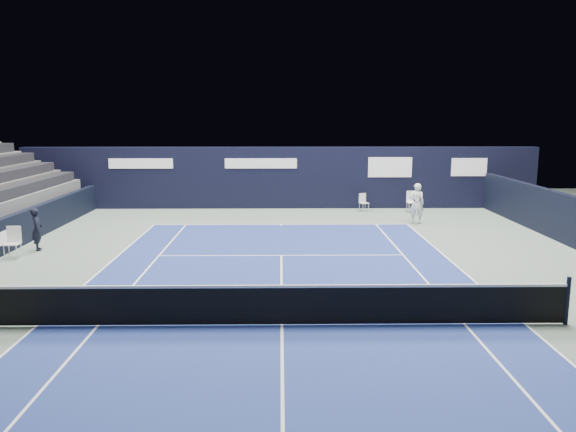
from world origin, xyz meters
name	(u,v)px	position (x,y,z in m)	size (l,w,h in m)	color
ground	(282,297)	(0.00, 2.00, 0.00)	(48.00, 48.00, 0.00)	slate
court_surface	(282,325)	(0.00, 0.00, 0.00)	(10.97, 23.77, 0.01)	navy
folding_chair_back_a	(363,199)	(4.06, 15.45, 0.58)	(0.51, 0.52, 0.88)	silver
folding_chair_back_b	(412,200)	(6.40, 15.11, 0.59)	(0.48, 0.47, 1.03)	white
line_judge_chair	(13,240)	(-8.86, 6.27, 0.60)	(0.48, 0.46, 1.05)	silver
line_judge	(37,229)	(-8.50, 7.30, 0.74)	(0.54, 0.36, 1.49)	black
court_markings	(282,325)	(0.00, 0.00, 0.01)	(11.03, 23.83, 0.00)	white
tennis_net	(282,304)	(0.00, 0.00, 0.51)	(12.90, 0.10, 1.10)	black
back_sponsor_wall	(281,178)	(0.01, 16.50, 1.55)	(26.00, 0.63, 3.10)	black
tennis_player	(417,203)	(5.92, 12.13, 0.89)	(0.69, 0.86, 1.77)	white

